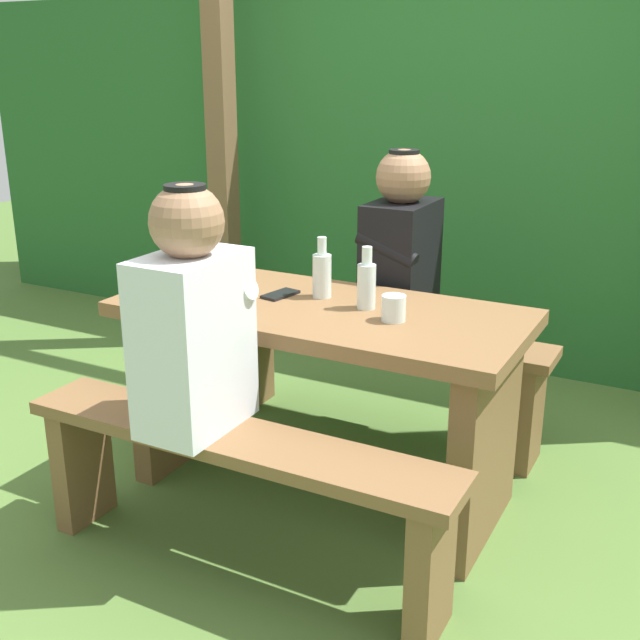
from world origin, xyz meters
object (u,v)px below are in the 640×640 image
bench_far (381,358)px  person_white_shirt (193,319)px  picnic_table (320,367)px  person_black_coat (401,250)px  bottle_left (366,283)px  cell_phone (280,294)px  bottle_right (322,273)px  drinking_glass (394,308)px  bench_near (235,475)px

bench_far → person_white_shirt: (-0.13, -1.08, 0.47)m
picnic_table → bench_far: bearing=90.0°
person_black_coat → bottle_left: bearing=-80.9°
person_white_shirt → cell_phone: 0.59m
bottle_left → bottle_right: bearing=166.1°
person_black_coat → picnic_table: bearing=-97.6°
bench_far → bottle_right: bearing=-95.6°
bench_far → drinking_glass: (0.28, -0.57, 0.42)m
bottle_right → cell_phone: size_ratio=1.53×
bench_far → bottle_left: size_ratio=6.60×
drinking_glass → bottle_left: size_ratio=0.40×
picnic_table → bottle_right: (-0.04, 0.10, 0.31)m
person_black_coat → bottle_right: (-0.11, -0.44, -0.00)m
person_white_shirt → drinking_glass: 0.65m
person_white_shirt → drinking_glass: person_white_shirt is taller
bench_far → cell_phone: 0.65m
bottle_left → bottle_right: (-0.19, 0.05, -0.00)m
drinking_glass → cell_phone: bearing=171.4°
bench_far → bottle_left: bottle_left is taller
picnic_table → cell_phone: bearing=167.4°
person_black_coat → bottle_left: (0.08, -0.49, -0.00)m
bottle_left → cell_phone: (-0.33, -0.01, -0.08)m
person_black_coat → person_white_shirt: bearing=-100.5°
drinking_glass → cell_phone: size_ratio=0.60×
bench_near → bottle_left: size_ratio=6.60×
person_white_shirt → bottle_right: (0.08, 0.63, -0.00)m
cell_phone → bottle_right: bearing=33.0°
bench_far → person_white_shirt: 1.18m
bench_far → bench_near: bearing=-90.0°
person_white_shirt → person_black_coat: 1.09m
bottle_right → cell_phone: bottle_right is taller
person_white_shirt → drinking_glass: (0.41, 0.51, -0.05)m
person_black_coat → bench_far: bearing=177.3°
bench_near → drinking_glass: 0.72m
bench_far → drinking_glass: 0.76m
bench_far → bottle_left: (0.15, -0.49, 0.46)m
person_black_coat → bench_near: bearing=-93.8°
person_white_shirt → cell_phone: bearing=95.2°
bench_far → drinking_glass: bearing=-63.8°
bench_far → person_black_coat: bearing=-2.7°
bench_near → person_white_shirt: 0.48m
bench_near → bottle_right: size_ratio=6.52×
bench_far → bottle_right: 0.64m
bottle_left → bench_near: bearing=-104.2°
picnic_table → cell_phone: 0.29m
bench_near → bottle_right: 0.79m
bench_near → person_white_shirt: person_white_shirt is taller
person_black_coat → cell_phone: bearing=-116.8°
person_black_coat → bottle_left: 0.50m
bottle_left → cell_phone: bearing=-178.5°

